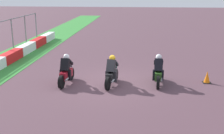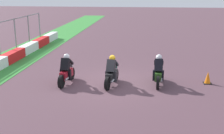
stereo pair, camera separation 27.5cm
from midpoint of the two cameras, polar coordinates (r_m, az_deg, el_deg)
name	(u,v)px [view 1 (the left image)]	position (r m, az deg, el deg)	size (l,w,h in m)	color
ground_plane	(113,83)	(14.39, -0.42, -3.31)	(120.00, 120.00, 0.00)	#553943
rider_lane_a	(158,72)	(14.27, 8.68, -1.03)	(2.04, 0.55, 1.51)	black
rider_lane_b	(112,73)	(13.93, -0.61, -1.25)	(2.03, 0.61, 1.51)	black
rider_lane_c	(66,72)	(14.35, -9.68, -0.97)	(2.04, 0.56, 1.51)	black
traffic_cone	(207,77)	(15.13, 17.97, -2.00)	(0.40, 0.40, 0.61)	black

